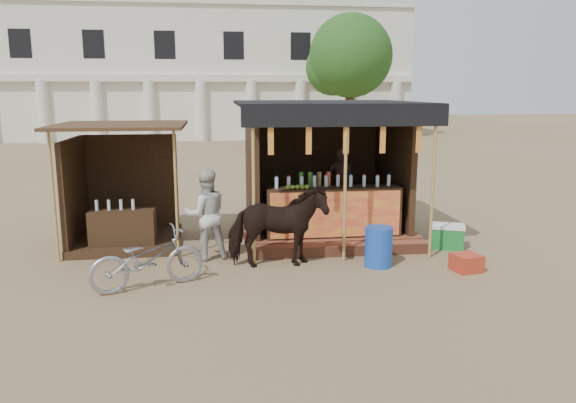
# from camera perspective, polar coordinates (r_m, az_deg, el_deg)

# --- Properties ---
(ground) EXTENTS (120.00, 120.00, 0.00)m
(ground) POSITION_cam_1_polar(r_m,az_deg,el_deg) (8.53, 1.41, -9.36)
(ground) COLOR #846B4C
(ground) RESTS_ON ground
(main_stall) EXTENTS (3.60, 3.61, 2.78)m
(main_stall) POSITION_cam_1_polar(r_m,az_deg,el_deg) (11.64, 3.86, 1.43)
(main_stall) COLOR brown
(main_stall) RESTS_ON ground
(secondary_stall) EXTENTS (2.40, 2.40, 2.38)m
(secondary_stall) POSITION_cam_1_polar(r_m,az_deg,el_deg) (11.50, -16.96, -0.04)
(secondary_stall) COLOR #3D2416
(secondary_stall) RESTS_ON ground
(cow) EXTENTS (1.68, 0.79, 1.41)m
(cow) POSITION_cam_1_polar(r_m,az_deg,el_deg) (9.58, -1.09, -2.64)
(cow) COLOR black
(cow) RESTS_ON ground
(motorbike) EXTENTS (1.87, 1.22, 0.93)m
(motorbike) POSITION_cam_1_polar(r_m,az_deg,el_deg) (8.89, -14.10, -5.69)
(motorbike) COLOR #94939B
(motorbike) RESTS_ON ground
(bystander) EXTENTS (0.92, 0.79, 1.65)m
(bystander) POSITION_cam_1_polar(r_m,az_deg,el_deg) (10.13, -8.35, -1.30)
(bystander) COLOR beige
(bystander) RESTS_ON ground
(blue_barrel) EXTENTS (0.51, 0.51, 0.69)m
(blue_barrel) POSITION_cam_1_polar(r_m,az_deg,el_deg) (9.85, 9.18, -4.55)
(blue_barrel) COLOR #1746AE
(blue_barrel) RESTS_ON ground
(red_crate) EXTENTS (0.51, 0.50, 0.29)m
(red_crate) POSITION_cam_1_polar(r_m,az_deg,el_deg) (9.98, 17.66, -5.94)
(red_crate) COLOR #A5301B
(red_crate) RESTS_ON ground
(cooler) EXTENTS (0.76, 0.65, 0.46)m
(cooler) POSITION_cam_1_polar(r_m,az_deg,el_deg) (11.28, 15.86, -3.41)
(cooler) COLOR #1A792D
(cooler) RESTS_ON ground
(background_building) EXTENTS (26.00, 7.45, 8.18)m
(background_building) POSITION_cam_1_polar(r_m,az_deg,el_deg) (37.85, -8.78, 12.58)
(background_building) COLOR silver
(background_building) RESTS_ON ground
(tree) EXTENTS (4.50, 4.40, 7.00)m
(tree) POSITION_cam_1_polar(r_m,az_deg,el_deg) (30.89, 5.96, 14.20)
(tree) COLOR #382314
(tree) RESTS_ON ground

